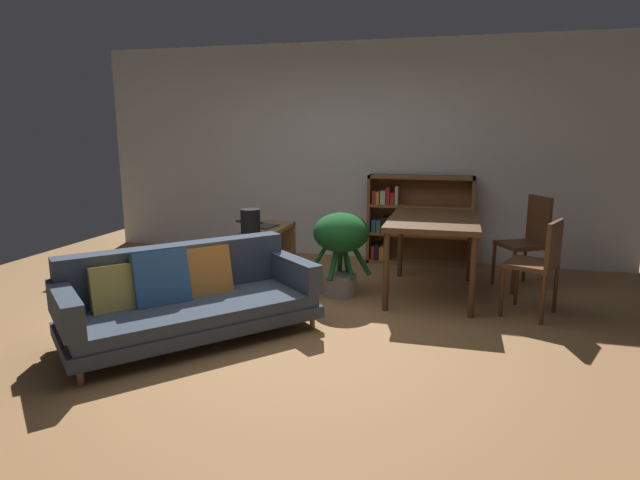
{
  "coord_description": "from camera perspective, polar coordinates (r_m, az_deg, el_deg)",
  "views": [
    {
      "loc": [
        1.32,
        -4.01,
        1.63
      ],
      "look_at": [
        0.16,
        0.44,
        0.67
      ],
      "focal_mm": 29.65,
      "sensor_mm": 36.0,
      "label": 1
    }
  ],
  "objects": [
    {
      "name": "dining_chair_far",
      "position": [
        5.01,
        22.58,
        -2.09
      ],
      "size": [
        0.53,
        0.55,
        0.87
      ],
      "color": "#56351E",
      "rests_on": "ground_plane"
    },
    {
      "name": "bookshelf",
      "position": [
        6.64,
        10.08,
        2.15
      ],
      "size": [
        1.27,
        0.3,
        1.09
      ],
      "color": "brown",
      "rests_on": "ground_plane"
    },
    {
      "name": "dining_chair_near",
      "position": [
        5.89,
        21.54,
        0.23
      ],
      "size": [
        0.55,
        0.55,
        0.96
      ],
      "color": "#56351E",
      "rests_on": "ground_plane"
    },
    {
      "name": "back_wall_panel",
      "position": [
        6.84,
        3.6,
        9.43
      ],
      "size": [
        6.8,
        0.1,
        2.7
      ],
      "primitive_type": "cube",
      "color": "silver",
      "rests_on": "ground_plane"
    },
    {
      "name": "desk_speaker",
      "position": [
        5.41,
        -7.52,
        1.94
      ],
      "size": [
        0.2,
        0.2,
        0.27
      ],
      "color": "black",
      "rests_on": "media_console"
    },
    {
      "name": "media_console",
      "position": [
        5.79,
        -6.06,
        -1.75
      ],
      "size": [
        0.38,
        1.11,
        0.58
      ],
      "color": "olive",
      "rests_on": "ground_plane"
    },
    {
      "name": "dining_table",
      "position": [
        5.32,
        12.15,
        1.48
      ],
      "size": [
        0.86,
        1.3,
        0.78
      ],
      "color": "#56351E",
      "rests_on": "ground_plane"
    },
    {
      "name": "fabric_couch",
      "position": [
        4.38,
        -14.28,
        -5.9
      ],
      "size": [
        1.92,
        2.01,
        0.72
      ],
      "color": "olive",
      "rests_on": "ground_plane"
    },
    {
      "name": "open_laptop",
      "position": [
        5.89,
        -6.57,
        1.64
      ],
      "size": [
        0.45,
        0.35,
        0.07
      ],
      "color": "#333338",
      "rests_on": "media_console"
    },
    {
      "name": "ground_plane",
      "position": [
        4.52,
        -3.36,
        -9.35
      ],
      "size": [
        8.16,
        8.16,
        0.0
      ],
      "primitive_type": "plane",
      "color": "#9E7042"
    },
    {
      "name": "potted_floor_plant",
      "position": [
        5.2,
        2.3,
        -0.08
      ],
      "size": [
        0.63,
        0.55,
        0.84
      ],
      "color": "#9E9389",
      "rests_on": "ground_plane"
    }
  ]
}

